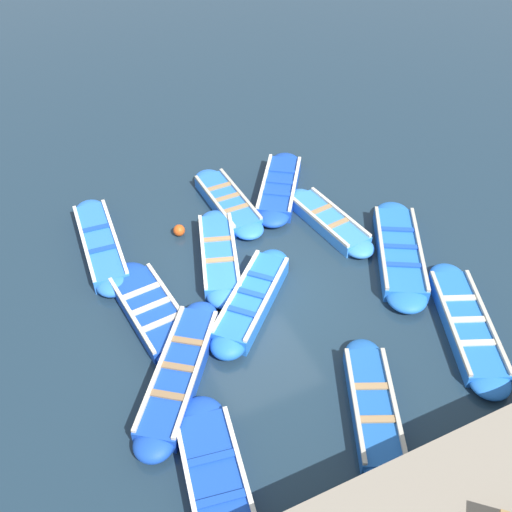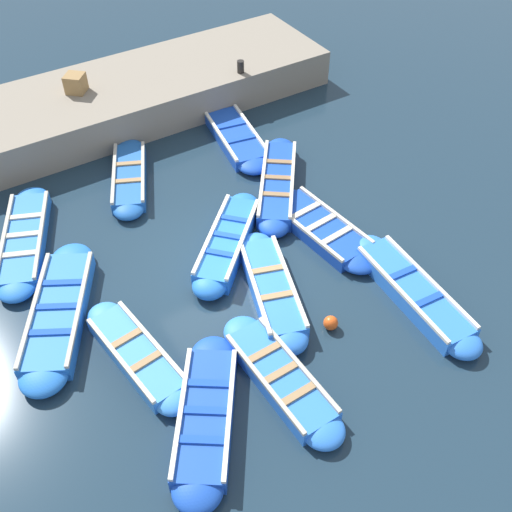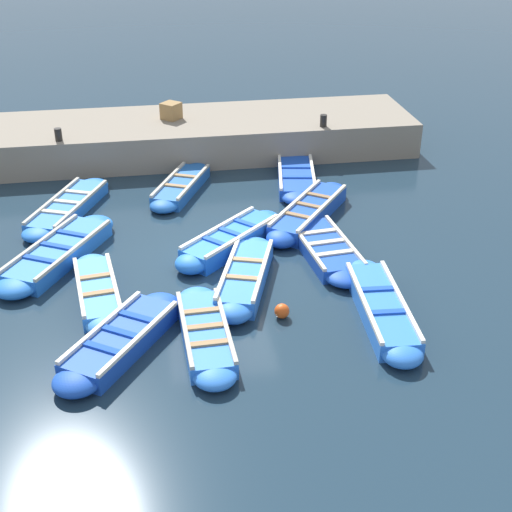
{
  "view_description": "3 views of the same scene",
  "coord_description": "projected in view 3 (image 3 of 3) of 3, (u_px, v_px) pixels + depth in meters",
  "views": [
    {
      "loc": [
        -8.56,
        4.13,
        9.65
      ],
      "look_at": [
        0.65,
        -0.22,
        0.5
      ],
      "focal_mm": 42.0,
      "sensor_mm": 36.0,
      "label": 1
    },
    {
      "loc": [
        8.2,
        -4.22,
        9.4
      ],
      "look_at": [
        0.48,
        0.58,
        0.33
      ],
      "focal_mm": 42.0,
      "sensor_mm": 36.0,
      "label": 2
    },
    {
      "loc": [
        14.06,
        -1.44,
        7.71
      ],
      "look_at": [
        0.51,
        0.79,
        0.2
      ],
      "focal_mm": 50.0,
      "sensor_mm": 36.0,
      "label": 3
    }
  ],
  "objects": [
    {
      "name": "boat_centre",
      "position": [
        381.0,
        308.0,
        13.83
      ],
      "size": [
        3.77,
        1.01,
        0.42
      ],
      "color": "blue",
      "rests_on": "ground"
    },
    {
      "name": "boat_broadside",
      "position": [
        245.0,
        277.0,
        14.88
      ],
      "size": [
        3.48,
        1.79,
        0.44
      ],
      "color": "blue",
      "rests_on": "ground"
    },
    {
      "name": "quay_wall",
      "position": [
        192.0,
        136.0,
        21.68
      ],
      "size": [
        3.3,
        13.43,
        1.04
      ],
      "color": "gray",
      "rests_on": "ground"
    },
    {
      "name": "wooden_crate",
      "position": [
        171.0,
        111.0,
        21.36
      ],
      "size": [
        0.69,
        0.69,
        0.49
      ],
      "primitive_type": "cube",
      "rotation": [
        0.0,
        0.0,
        0.83
      ],
      "color": "olive",
      "rests_on": "quay_wall"
    },
    {
      "name": "boat_drifting",
      "position": [
        58.0,
        253.0,
        15.81
      ],
      "size": [
        3.88,
        2.71,
        0.41
      ],
      "color": "blue",
      "rests_on": "ground"
    },
    {
      "name": "bollard_north",
      "position": [
        58.0,
        135.0,
        19.68
      ],
      "size": [
        0.2,
        0.2,
        0.35
      ],
      "primitive_type": "cylinder",
      "color": "black",
      "rests_on": "quay_wall"
    },
    {
      "name": "ground_plane",
      "position": [
        218.0,
        256.0,
        16.08
      ],
      "size": [
        120.0,
        120.0,
        0.0
      ],
      "primitive_type": "plane",
      "color": "#1C303F"
    },
    {
      "name": "boat_end_of_row",
      "position": [
        296.0,
        178.0,
        19.72
      ],
      "size": [
        3.63,
        1.49,
        0.38
      ],
      "color": "#1947B7",
      "rests_on": "ground"
    },
    {
      "name": "boat_tucked",
      "position": [
        325.0,
        249.0,
        16.05
      ],
      "size": [
        3.53,
        1.26,
        0.37
      ],
      "color": "#1947B7",
      "rests_on": "ground"
    },
    {
      "name": "boat_outer_right",
      "position": [
        181.0,
        186.0,
        19.16
      ],
      "size": [
        3.28,
        2.01,
        0.38
      ],
      "color": "#1E59AD",
      "rests_on": "ground"
    },
    {
      "name": "boat_alongside",
      "position": [
        205.0,
        334.0,
        13.11
      ],
      "size": [
        3.3,
        0.9,
        0.38
      ],
      "color": "blue",
      "rests_on": "ground"
    },
    {
      "name": "buoy_orange_near",
      "position": [
        282.0,
        311.0,
        13.81
      ],
      "size": [
        0.3,
        0.3,
        0.3
      ],
      "primitive_type": "sphere",
      "color": "#E05119",
      "rests_on": "ground"
    },
    {
      "name": "boat_inner_gap",
      "position": [
        68.0,
        208.0,
        17.98
      ],
      "size": [
        3.79,
        2.22,
        0.37
      ],
      "color": "blue",
      "rests_on": "ground"
    },
    {
      "name": "boat_stern_in",
      "position": [
        309.0,
        213.0,
        17.62
      ],
      "size": [
        3.53,
        2.89,
        0.45
      ],
      "color": "#1947B7",
      "rests_on": "ground"
    },
    {
      "name": "boat_outer_left",
      "position": [
        97.0,
        291.0,
        14.42
      ],
      "size": [
        3.2,
        1.11,
        0.38
      ],
      "color": "#3884E0",
      "rests_on": "ground"
    },
    {
      "name": "boat_far_corner",
      "position": [
        121.0,
        340.0,
        12.9
      ],
      "size": [
        3.29,
        2.61,
        0.42
      ],
      "color": "#1947B7",
      "rests_on": "ground"
    },
    {
      "name": "bollard_mid_north",
      "position": [
        323.0,
        121.0,
        20.76
      ],
      "size": [
        0.2,
        0.2,
        0.35
      ],
      "primitive_type": "cylinder",
      "color": "black",
      "rests_on": "quay_wall"
    },
    {
      "name": "boat_near_quay",
      "position": [
        231.0,
        240.0,
        16.3
      ],
      "size": [
        2.91,
        2.99,
        0.47
      ],
      "color": "blue",
      "rests_on": "ground"
    }
  ]
}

